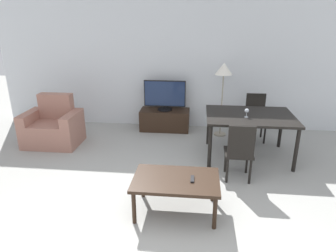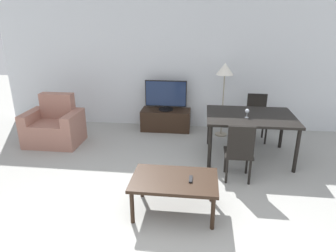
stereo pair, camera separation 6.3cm
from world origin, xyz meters
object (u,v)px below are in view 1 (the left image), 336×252
Objects in this scene: wine_glass_left at (247,111)px; dining_chair_near at (240,150)px; tv at (165,95)px; remote_primary at (192,179)px; coffee_table at (176,182)px; floor_lamp at (224,73)px; armchair at (53,128)px; tv_stand at (165,120)px; dining_table at (250,119)px; dining_chair_far at (255,115)px.

dining_chair_near is at bearing -103.22° from wine_glass_left.
tv is 2.95m from remote_primary.
tv reaches higher than coffee_table.
floor_lamp is at bearing -8.95° from tv.
tv is at bearing 25.95° from armchair.
tv_stand is at bearing 99.21° from coffee_table.
dining_table is at bearing -36.89° from tv_stand.
armchair is 6.77× the size of wine_glass_left.
remote_primary is 1.80m from wine_glass_left.
armchair is 6.59× the size of remote_primary.
floor_lamp is at bearing 105.74° from wine_glass_left.
tv_stand is 7.02× the size of wine_glass_left.
tv is 1.97m from wine_glass_left.
tv is (2.00, 0.97, 0.43)m from armchair.
dining_chair_far is 1.02m from floor_lamp.
armchair is at bearing 142.60° from coffee_table.
wine_glass_left reaches higher than coffee_table.
armchair is at bearing 144.60° from remote_primary.
dining_chair_near and dining_chair_far have the same top height.
dining_chair_near is at bearing -17.46° from armchair.
dining_chair_far is (1.34, 2.54, 0.08)m from coffee_table.
dining_chair_far is at bearing 71.26° from wine_glass_left.
armchair is at bearing -154.00° from tv_stand.
tv reaches higher than remote_primary.
coffee_table is at bearing -80.79° from tv_stand.
tv_stand is at bearing 102.94° from remote_primary.
wine_glass_left is (0.82, 1.56, 0.39)m from remote_primary.
remote_primary is (0.19, -0.01, 0.06)m from coffee_table.
armchair is at bearing -165.96° from floor_lamp.
tv_stand is 0.72× the size of dining_table.
armchair is 1.15× the size of tv.
remote_primary is at bearing -77.06° from tv_stand.
armchair is at bearing 176.89° from dining_table.
floor_lamp is at bearing 79.40° from remote_primary.
dining_table is 9.79× the size of wine_glass_left.
tv_stand is 2.07m from wine_glass_left.
dining_chair_near is at bearing 52.61° from remote_primary.
coffee_table is 2.87m from dining_chair_far.
wine_glass_left is at bearing -41.40° from tv.
wine_glass_left reaches higher than dining_chair_near.
tv_stand is 2.90m from coffee_table.
tv_stand is 1.85m from dining_chair_far.
armchair reaches higher than coffee_table.
dining_chair_far is at bearing 62.10° from coffee_table.
tv reaches higher than wine_glass_left.
dining_chair_near is (1.31, -2.01, -0.26)m from tv.
wine_glass_left is (1.47, -1.30, 0.10)m from tv.
tv reaches higher than dining_chair_far.
dining_chair_near is at bearing 45.00° from coffee_table.
remote_primary is at bearing -117.93° from dining_table.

